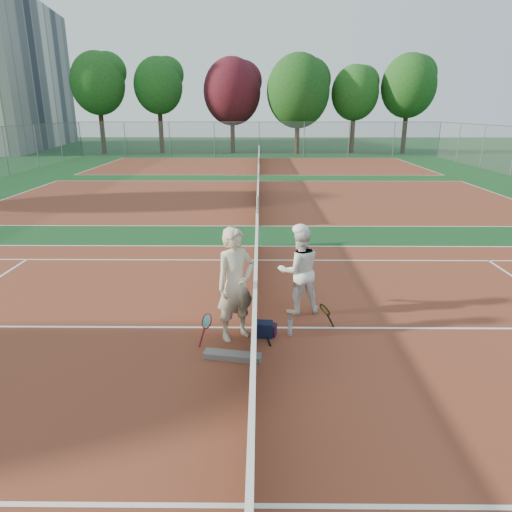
{
  "coord_description": "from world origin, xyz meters",
  "views": [
    {
      "loc": [
        0.08,
        -7.86,
        3.95
      ],
      "look_at": [
        0.0,
        1.22,
        1.05
      ],
      "focal_mm": 32.0,
      "sensor_mm": 36.0,
      "label": 1
    }
  ],
  "objects_px": {
    "racket_spare": "(266,333)",
    "sports_bag_navy": "(263,329)",
    "net_main": "(255,303)",
    "racket_black_held": "(324,317)",
    "player_a": "(235,284)",
    "player_b": "(299,271)",
    "sports_bag_purple": "(269,330)",
    "water_bottle": "(290,328)",
    "racket_red": "(207,329)"
  },
  "relations": [
    {
      "from": "player_b",
      "to": "racket_spare",
      "type": "xyz_separation_m",
      "value": [
        -0.67,
        -1.0,
        -0.88
      ]
    },
    {
      "from": "net_main",
      "to": "player_b",
      "type": "xyz_separation_m",
      "value": [
        0.87,
        0.74,
        0.38
      ]
    },
    {
      "from": "player_a",
      "to": "sports_bag_purple",
      "type": "relative_size",
      "value": 7.48
    },
    {
      "from": "racket_black_held",
      "to": "player_a",
      "type": "bearing_deg",
      "value": -22.54
    },
    {
      "from": "racket_black_held",
      "to": "sports_bag_navy",
      "type": "bearing_deg",
      "value": -20.0
    },
    {
      "from": "player_b",
      "to": "sports_bag_purple",
      "type": "distance_m",
      "value": 1.45
    },
    {
      "from": "sports_bag_navy",
      "to": "water_bottle",
      "type": "xyz_separation_m",
      "value": [
        0.49,
        0.04,
        0.01
      ]
    },
    {
      "from": "player_a",
      "to": "water_bottle",
      "type": "relative_size",
      "value": 6.86
    },
    {
      "from": "player_b",
      "to": "racket_red",
      "type": "distance_m",
      "value": 2.28
    },
    {
      "from": "net_main",
      "to": "sports_bag_navy",
      "type": "xyz_separation_m",
      "value": [
        0.14,
        -0.33,
        -0.37
      ]
    },
    {
      "from": "net_main",
      "to": "racket_black_held",
      "type": "bearing_deg",
      "value": -2.96
    },
    {
      "from": "player_a",
      "to": "racket_black_held",
      "type": "bearing_deg",
      "value": -24.24
    },
    {
      "from": "player_b",
      "to": "sports_bag_purple",
      "type": "relative_size",
      "value": 6.51
    },
    {
      "from": "racket_black_held",
      "to": "sports_bag_navy",
      "type": "height_order",
      "value": "racket_black_held"
    },
    {
      "from": "player_b",
      "to": "racket_black_held",
      "type": "height_order",
      "value": "player_b"
    },
    {
      "from": "net_main",
      "to": "player_a",
      "type": "bearing_deg",
      "value": -134.2
    },
    {
      "from": "player_a",
      "to": "sports_bag_navy",
      "type": "xyz_separation_m",
      "value": [
        0.49,
        0.03,
        -0.89
      ]
    },
    {
      "from": "player_a",
      "to": "player_b",
      "type": "relative_size",
      "value": 1.15
    },
    {
      "from": "sports_bag_navy",
      "to": "player_b",
      "type": "bearing_deg",
      "value": 55.84
    },
    {
      "from": "player_b",
      "to": "sports_bag_navy",
      "type": "height_order",
      "value": "player_b"
    },
    {
      "from": "racket_black_held",
      "to": "water_bottle",
      "type": "relative_size",
      "value": 1.78
    },
    {
      "from": "racket_black_held",
      "to": "water_bottle",
      "type": "xyz_separation_m",
      "value": [
        -0.66,
        -0.22,
        -0.12
      ]
    },
    {
      "from": "net_main",
      "to": "player_b",
      "type": "relative_size",
      "value": 6.13
    },
    {
      "from": "player_a",
      "to": "racket_black_held",
      "type": "xyz_separation_m",
      "value": [
        1.64,
        0.29,
        -0.76
      ]
    },
    {
      "from": "player_b",
      "to": "water_bottle",
      "type": "distance_m",
      "value": 1.29
    },
    {
      "from": "racket_spare",
      "to": "player_a",
      "type": "bearing_deg",
      "value": 91.03
    },
    {
      "from": "net_main",
      "to": "sports_bag_purple",
      "type": "xyz_separation_m",
      "value": [
        0.24,
        -0.3,
        -0.4
      ]
    },
    {
      "from": "player_b",
      "to": "net_main",
      "type": "bearing_deg",
      "value": 27.01
    },
    {
      "from": "player_a",
      "to": "sports_bag_navy",
      "type": "relative_size",
      "value": 5.91
    },
    {
      "from": "racket_red",
      "to": "sports_bag_purple",
      "type": "bearing_deg",
      "value": -27.05
    },
    {
      "from": "racket_black_held",
      "to": "sports_bag_navy",
      "type": "xyz_separation_m",
      "value": [
        -1.15,
        -0.26,
        -0.13
      ]
    },
    {
      "from": "racket_black_held",
      "to": "sports_bag_purple",
      "type": "xyz_separation_m",
      "value": [
        -1.05,
        -0.23,
        -0.15
      ]
    },
    {
      "from": "racket_spare",
      "to": "sports_bag_navy",
      "type": "height_order",
      "value": "sports_bag_navy"
    },
    {
      "from": "racket_spare",
      "to": "sports_bag_navy",
      "type": "xyz_separation_m",
      "value": [
        -0.05,
        -0.07,
        0.12
      ]
    },
    {
      "from": "sports_bag_purple",
      "to": "racket_spare",
      "type": "bearing_deg",
      "value": 139.49
    },
    {
      "from": "racket_spare",
      "to": "sports_bag_navy",
      "type": "bearing_deg",
      "value": 134.25
    },
    {
      "from": "net_main",
      "to": "water_bottle",
      "type": "xyz_separation_m",
      "value": [
        0.64,
        -0.29,
        -0.36
      ]
    },
    {
      "from": "racket_spare",
      "to": "sports_bag_purple",
      "type": "bearing_deg",
      "value": -140.29
    },
    {
      "from": "player_b",
      "to": "racket_spare",
      "type": "distance_m",
      "value": 1.49
    },
    {
      "from": "player_a",
      "to": "racket_red",
      "type": "bearing_deg",
      "value": 173.56
    },
    {
      "from": "racket_red",
      "to": "racket_spare",
      "type": "bearing_deg",
      "value": -24.21
    },
    {
      "from": "racket_black_held",
      "to": "sports_bag_navy",
      "type": "distance_m",
      "value": 1.19
    },
    {
      "from": "racket_black_held",
      "to": "racket_spare",
      "type": "height_order",
      "value": "racket_black_held"
    },
    {
      "from": "net_main",
      "to": "racket_black_held",
      "type": "height_order",
      "value": "net_main"
    },
    {
      "from": "player_a",
      "to": "racket_red",
      "type": "xyz_separation_m",
      "value": [
        -0.5,
        -0.26,
        -0.75
      ]
    },
    {
      "from": "net_main",
      "to": "sports_bag_purple",
      "type": "relative_size",
      "value": 39.94
    },
    {
      "from": "sports_bag_purple",
      "to": "water_bottle",
      "type": "xyz_separation_m",
      "value": [
        0.39,
        0.01,
        0.04
      ]
    },
    {
      "from": "racket_spare",
      "to": "racket_red",
      "type": "bearing_deg",
      "value": 99.66
    },
    {
      "from": "player_a",
      "to": "racket_red",
      "type": "height_order",
      "value": "player_a"
    },
    {
      "from": "sports_bag_purple",
      "to": "water_bottle",
      "type": "distance_m",
      "value": 0.4
    }
  ]
}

